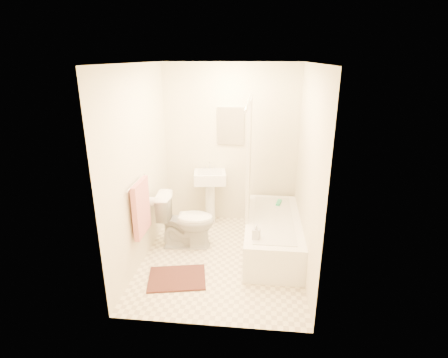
# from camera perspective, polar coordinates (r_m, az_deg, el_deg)

# --- Properties ---
(floor) EXTENTS (2.40, 2.40, 0.00)m
(floor) POSITION_cam_1_polar(r_m,az_deg,el_deg) (4.63, -0.33, -12.79)
(floor) COLOR beige
(floor) RESTS_ON ground
(ceiling) EXTENTS (2.40, 2.40, 0.00)m
(ceiling) POSITION_cam_1_polar(r_m,az_deg,el_deg) (3.92, -0.41, 18.41)
(ceiling) COLOR white
(ceiling) RESTS_ON ground
(wall_back) EXTENTS (2.00, 0.02, 2.40)m
(wall_back) POSITION_cam_1_polar(r_m,az_deg,el_deg) (5.27, 1.09, 5.47)
(wall_back) COLOR beige
(wall_back) RESTS_ON ground
(wall_left) EXTENTS (0.02, 2.40, 2.40)m
(wall_left) POSITION_cam_1_polar(r_m,az_deg,el_deg) (4.34, -13.60, 1.86)
(wall_left) COLOR beige
(wall_left) RESTS_ON ground
(wall_right) EXTENTS (0.02, 2.40, 2.40)m
(wall_right) POSITION_cam_1_polar(r_m,az_deg,el_deg) (4.13, 13.54, 0.99)
(wall_right) COLOR beige
(wall_right) RESTS_ON ground
(mirror) EXTENTS (0.40, 0.03, 0.55)m
(mirror) POSITION_cam_1_polar(r_m,az_deg,el_deg) (5.19, 1.09, 8.64)
(mirror) COLOR white
(mirror) RESTS_ON wall_back
(curtain_rod) EXTENTS (0.03, 1.70, 0.03)m
(curtain_rod) POSITION_cam_1_polar(r_m,az_deg,el_deg) (4.03, 4.13, 12.67)
(curtain_rod) COLOR silver
(curtain_rod) RESTS_ON wall_back
(shower_curtain) EXTENTS (0.04, 0.80, 1.55)m
(shower_curtain) POSITION_cam_1_polar(r_m,az_deg,el_deg) (4.57, 4.08, 3.51)
(shower_curtain) COLOR silver
(shower_curtain) RESTS_ON curtain_rod
(towel_bar) EXTENTS (0.02, 0.60, 0.02)m
(towel_bar) POSITION_cam_1_polar(r_m,az_deg,el_deg) (4.14, -14.09, -0.52)
(towel_bar) COLOR silver
(towel_bar) RESTS_ON wall_left
(towel) EXTENTS (0.06, 0.45, 0.66)m
(towel) POSITION_cam_1_polar(r_m,az_deg,el_deg) (4.24, -13.36, -4.60)
(towel) COLOR #CC7266
(towel) RESTS_ON towel_bar
(toilet_paper) EXTENTS (0.11, 0.12, 0.12)m
(toilet_paper) POSITION_cam_1_polar(r_m,az_deg,el_deg) (4.60, -11.81, -3.66)
(toilet_paper) COLOR white
(toilet_paper) RESTS_ON wall_left
(toilet) EXTENTS (0.79, 0.48, 0.75)m
(toilet) POSITION_cam_1_polar(r_m,az_deg,el_deg) (4.77, -6.20, -6.74)
(toilet) COLOR white
(toilet) RESTS_ON floor
(sink) EXTENTS (0.52, 0.44, 0.91)m
(sink) POSITION_cam_1_polar(r_m,az_deg,el_deg) (5.36, -2.27, -2.67)
(sink) COLOR white
(sink) RESTS_ON floor
(bathtub) EXTENTS (0.71, 1.62, 0.45)m
(bathtub) POSITION_cam_1_polar(r_m,az_deg,el_deg) (4.76, 7.92, -8.88)
(bathtub) COLOR white
(bathtub) RESTS_ON floor
(bath_mat) EXTENTS (0.74, 0.61, 0.02)m
(bath_mat) POSITION_cam_1_polar(r_m,az_deg,el_deg) (4.29, -7.68, -15.74)
(bath_mat) COLOR #4A2719
(bath_mat) RESTS_ON floor
(soap_bottle) EXTENTS (0.10, 0.10, 0.19)m
(soap_bottle) POSITION_cam_1_polar(r_m,az_deg,el_deg) (4.11, 5.29, -8.57)
(soap_bottle) COLOR white
(soap_bottle) RESTS_ON bathtub
(scrub_brush) EXTENTS (0.10, 0.20, 0.04)m
(scrub_brush) POSITION_cam_1_polar(r_m,az_deg,el_deg) (5.10, 8.93, -3.86)
(scrub_brush) COLOR #32BC7A
(scrub_brush) RESTS_ON bathtub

